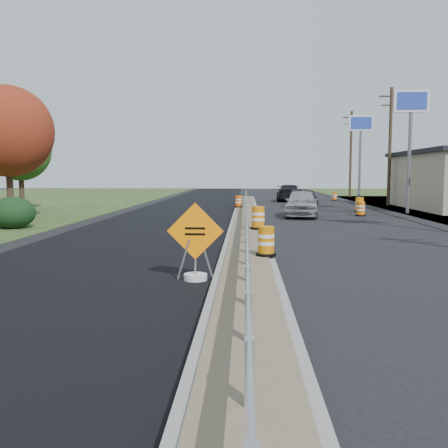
{
  "coord_description": "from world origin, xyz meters",
  "views": [
    {
      "loc": [
        -0.04,
        -16.9,
        2.59
      ],
      "look_at": [
        -0.68,
        -2.21,
        1.1
      ],
      "focal_mm": 40.0,
      "sensor_mm": 36.0,
      "label": 1
    }
  ],
  "objects_px": {
    "caution_sign": "(195,261)",
    "car_dark_mid": "(304,199)",
    "barrel_shoulder_mid": "(359,205)",
    "car_dark_far": "(289,193)",
    "barrel_median_mid": "(258,218)",
    "barrel_shoulder_near": "(361,209)",
    "barrel_median_far": "(238,202)",
    "car_silver": "(302,203)",
    "barrel_median_near": "(266,242)",
    "barrel_shoulder_far": "(335,197)"
  },
  "relations": [
    {
      "from": "barrel_median_mid",
      "to": "car_dark_mid",
      "type": "relative_size",
      "value": 0.24
    },
    {
      "from": "barrel_shoulder_near",
      "to": "barrel_median_far",
      "type": "bearing_deg",
      "value": 150.16
    },
    {
      "from": "caution_sign",
      "to": "barrel_median_far",
      "type": "height_order",
      "value": "caution_sign"
    },
    {
      "from": "barrel_shoulder_near",
      "to": "caution_sign",
      "type": "bearing_deg",
      "value": -113.61
    },
    {
      "from": "caution_sign",
      "to": "barrel_median_near",
      "type": "bearing_deg",
      "value": 54.81
    },
    {
      "from": "barrel_shoulder_near",
      "to": "barrel_shoulder_mid",
      "type": "distance_m",
      "value": 3.42
    },
    {
      "from": "barrel_shoulder_mid",
      "to": "barrel_shoulder_far",
      "type": "bearing_deg",
      "value": 86.67
    },
    {
      "from": "barrel_shoulder_far",
      "to": "barrel_shoulder_mid",
      "type": "bearing_deg",
      "value": -93.33
    },
    {
      "from": "barrel_median_near",
      "to": "barrel_shoulder_far",
      "type": "bearing_deg",
      "value": 76.87
    },
    {
      "from": "barrel_shoulder_near",
      "to": "car_dark_mid",
      "type": "bearing_deg",
      "value": 109.94
    },
    {
      "from": "barrel_median_near",
      "to": "barrel_shoulder_mid",
      "type": "height_order",
      "value": "barrel_median_near"
    },
    {
      "from": "caution_sign",
      "to": "car_dark_mid",
      "type": "bearing_deg",
      "value": 79.85
    },
    {
      "from": "car_dark_far",
      "to": "barrel_median_near",
      "type": "bearing_deg",
      "value": 91.25
    },
    {
      "from": "barrel_median_mid",
      "to": "barrel_median_far",
      "type": "bearing_deg",
      "value": 94.29
    },
    {
      "from": "car_silver",
      "to": "barrel_median_near",
      "type": "bearing_deg",
      "value": -92.49
    },
    {
      "from": "car_dark_far",
      "to": "barrel_median_far",
      "type": "bearing_deg",
      "value": 76.58
    },
    {
      "from": "car_dark_mid",
      "to": "caution_sign",
      "type": "bearing_deg",
      "value": -106.76
    },
    {
      "from": "barrel_median_mid",
      "to": "barrel_shoulder_mid",
      "type": "bearing_deg",
      "value": 61.04
    },
    {
      "from": "barrel_median_near",
      "to": "barrel_shoulder_near",
      "type": "xyz_separation_m",
      "value": [
        6.45,
        16.5,
        -0.21
      ]
    },
    {
      "from": "barrel_median_far",
      "to": "barrel_shoulder_far",
      "type": "height_order",
      "value": "barrel_median_far"
    },
    {
      "from": "barrel_median_far",
      "to": "car_silver",
      "type": "relative_size",
      "value": 0.17
    },
    {
      "from": "barrel_shoulder_mid",
      "to": "barrel_shoulder_far",
      "type": "distance_m",
      "value": 14.24
    },
    {
      "from": "caution_sign",
      "to": "barrel_shoulder_near",
      "type": "height_order",
      "value": "caution_sign"
    },
    {
      "from": "barrel_shoulder_near",
      "to": "barrel_shoulder_far",
      "type": "height_order",
      "value": "barrel_shoulder_near"
    },
    {
      "from": "caution_sign",
      "to": "car_dark_mid",
      "type": "height_order",
      "value": "caution_sign"
    },
    {
      "from": "barrel_median_mid",
      "to": "barrel_shoulder_near",
      "type": "height_order",
      "value": "barrel_median_mid"
    },
    {
      "from": "barrel_median_mid",
      "to": "barrel_shoulder_near",
      "type": "xyz_separation_m",
      "value": [
        6.5,
        9.62,
        -0.27
      ]
    },
    {
      "from": "caution_sign",
      "to": "barrel_shoulder_mid",
      "type": "bearing_deg",
      "value": 70.07
    },
    {
      "from": "barrel_median_mid",
      "to": "car_dark_far",
      "type": "distance_m",
      "value": 26.38
    },
    {
      "from": "barrel_shoulder_near",
      "to": "barrel_median_near",
      "type": "bearing_deg",
      "value": -111.35
    },
    {
      "from": "barrel_shoulder_near",
      "to": "barrel_median_mid",
      "type": "bearing_deg",
      "value": -124.08
    },
    {
      "from": "barrel_shoulder_near",
      "to": "car_dark_mid",
      "type": "distance_m",
      "value": 7.77
    },
    {
      "from": "caution_sign",
      "to": "barrel_median_far",
      "type": "relative_size",
      "value": 2.33
    },
    {
      "from": "barrel_shoulder_mid",
      "to": "car_dark_mid",
      "type": "bearing_deg",
      "value": 130.05
    },
    {
      "from": "barrel_shoulder_mid",
      "to": "car_silver",
      "type": "relative_size",
      "value": 0.21
    },
    {
      "from": "barrel_median_mid",
      "to": "car_dark_mid",
      "type": "distance_m",
      "value": 17.35
    },
    {
      "from": "barrel_median_far",
      "to": "barrel_median_near",
      "type": "bearing_deg",
      "value": -86.98
    },
    {
      "from": "car_silver",
      "to": "car_dark_mid",
      "type": "height_order",
      "value": "car_silver"
    },
    {
      "from": "barrel_median_mid",
      "to": "barrel_median_far",
      "type": "distance_m",
      "value": 13.99
    },
    {
      "from": "caution_sign",
      "to": "car_dark_far",
      "type": "xyz_separation_m",
      "value": [
        5.32,
        35.4,
        0.29
      ]
    },
    {
      "from": "barrel_median_near",
      "to": "barrel_median_far",
      "type": "height_order",
      "value": "barrel_median_near"
    },
    {
      "from": "barrel_median_mid",
      "to": "barrel_shoulder_mid",
      "type": "distance_m",
      "value": 14.82
    },
    {
      "from": "barrel_median_far",
      "to": "car_dark_mid",
      "type": "relative_size",
      "value": 0.2
    },
    {
      "from": "car_dark_far",
      "to": "barrel_median_mid",
      "type": "bearing_deg",
      "value": 89.55
    },
    {
      "from": "barrel_median_far",
      "to": "barrel_shoulder_mid",
      "type": "height_order",
      "value": "barrel_median_far"
    },
    {
      "from": "barrel_median_far",
      "to": "barrel_shoulder_near",
      "type": "relative_size",
      "value": 0.91
    },
    {
      "from": "barrel_median_near",
      "to": "car_silver",
      "type": "relative_size",
      "value": 0.18
    },
    {
      "from": "barrel_shoulder_mid",
      "to": "car_dark_far",
      "type": "xyz_separation_m",
      "value": [
        -3.6,
        13.17,
        0.3
      ]
    },
    {
      "from": "barrel_shoulder_mid",
      "to": "barrel_median_near",
      "type": "bearing_deg",
      "value": -109.73
    },
    {
      "from": "barrel_shoulder_mid",
      "to": "car_dark_far",
      "type": "height_order",
      "value": "car_dark_far"
    }
  ]
}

